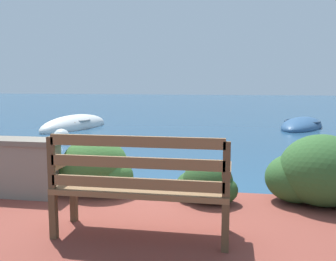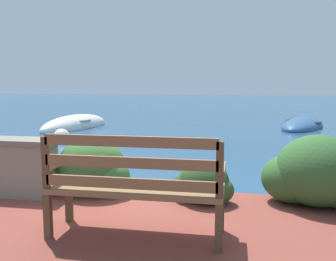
% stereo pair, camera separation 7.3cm
% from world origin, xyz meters
% --- Properties ---
extents(ground_plane, '(80.00, 80.00, 0.00)m').
position_xyz_m(ground_plane, '(0.00, 0.00, 0.00)').
color(ground_plane, navy).
extents(park_bench, '(1.55, 0.48, 0.93)m').
position_xyz_m(park_bench, '(0.26, -1.50, 0.70)').
color(park_bench, brown).
rests_on(park_bench, patio_terrace).
extents(hedge_clump_left, '(0.98, 0.70, 0.66)m').
position_xyz_m(hedge_clump_left, '(-1.78, -0.27, 0.51)').
color(hedge_clump_left, '#284C23').
rests_on(hedge_clump_left, patio_terrace).
extents(hedge_clump_centre, '(1.02, 0.73, 0.69)m').
position_xyz_m(hedge_clump_centre, '(-0.63, -0.30, 0.52)').
color(hedge_clump_centre, '#38662D').
rests_on(hedge_clump_centre, patio_terrace).
extents(hedge_clump_right, '(0.71, 0.51, 0.49)m').
position_xyz_m(hedge_clump_right, '(0.76, -0.42, 0.43)').
color(hedge_clump_right, '#284C23').
rests_on(hedge_clump_right, patio_terrace).
extents(hedge_clump_far_right, '(1.16, 0.84, 0.79)m').
position_xyz_m(hedge_clump_far_right, '(2.00, -0.32, 0.56)').
color(hedge_clump_far_right, '#2D5628').
rests_on(hedge_clump_far_right, patio_terrace).
extents(rowboat_nearest, '(1.75, 3.43, 0.80)m').
position_xyz_m(rowboat_nearest, '(-4.27, 7.33, 0.07)').
color(rowboat_nearest, silver).
rests_on(rowboat_nearest, ground_plane).
extents(rowboat_mid, '(2.25, 3.29, 0.63)m').
position_xyz_m(rowboat_mid, '(3.38, 8.82, 0.05)').
color(rowboat_mid, '#2D517A').
rests_on(rowboat_mid, ground_plane).
extents(mooring_buoy, '(0.48, 0.48, 0.44)m').
position_xyz_m(mooring_buoy, '(-3.59, 4.93, 0.08)').
color(mooring_buoy, white).
rests_on(mooring_buoy, ground_plane).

